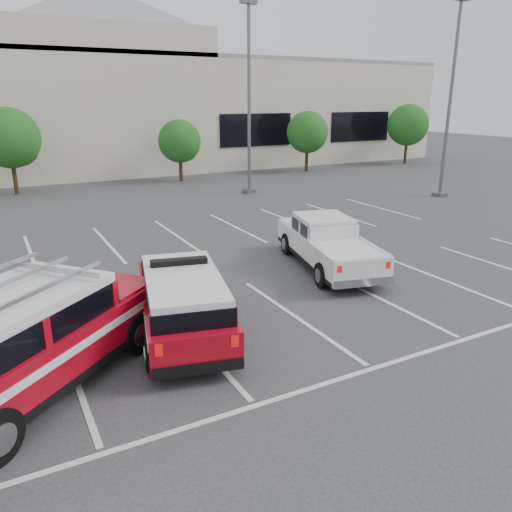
# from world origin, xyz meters

# --- Properties ---
(ground) EXTENTS (120.00, 120.00, 0.00)m
(ground) POSITION_xyz_m (0.00, 0.00, 0.00)
(ground) COLOR #323235
(ground) RESTS_ON ground
(stall_markings) EXTENTS (23.00, 15.00, 0.01)m
(stall_markings) POSITION_xyz_m (0.00, 4.50, 0.01)
(stall_markings) COLOR silver
(stall_markings) RESTS_ON ground
(convention_building) EXTENTS (60.00, 16.99, 13.20)m
(convention_building) POSITION_xyz_m (0.18, 31.86, 4.72)
(convention_building) COLOR beige
(convention_building) RESTS_ON ground
(tree_mid_left) EXTENTS (3.37, 3.37, 4.85)m
(tree_mid_left) POSITION_xyz_m (-4.91, 22.05, 3.04)
(tree_mid_left) COLOR #3F2B19
(tree_mid_left) RESTS_ON ground
(tree_mid_right) EXTENTS (2.77, 2.77, 3.99)m
(tree_mid_right) POSITION_xyz_m (5.09, 22.05, 2.50)
(tree_mid_right) COLOR #3F2B19
(tree_mid_right) RESTS_ON ground
(tree_right) EXTENTS (3.07, 3.07, 4.42)m
(tree_right) POSITION_xyz_m (15.09, 22.05, 2.77)
(tree_right) COLOR #3F2B19
(tree_right) RESTS_ON ground
(tree_far_right) EXTENTS (3.37, 3.37, 4.85)m
(tree_far_right) POSITION_xyz_m (25.09, 22.05, 3.04)
(tree_far_right) COLOR #3F2B19
(tree_far_right) RESTS_ON ground
(light_pole_mid) EXTENTS (0.90, 0.60, 10.24)m
(light_pole_mid) POSITION_xyz_m (7.00, 16.00, 5.19)
(light_pole_mid) COLOR #59595E
(light_pole_mid) RESTS_ON ground
(light_pole_right) EXTENTS (0.90, 0.60, 10.24)m
(light_pole_right) POSITION_xyz_m (16.00, 10.00, 5.19)
(light_pole_right) COLOR #59595E
(light_pole_right) RESTS_ON ground
(fire_chief_suv) EXTENTS (2.87, 5.17, 1.72)m
(fire_chief_suv) POSITION_xyz_m (-2.82, 0.48, 0.70)
(fire_chief_suv) COLOR #A10715
(fire_chief_suv) RESTS_ON ground
(white_pickup) EXTENTS (3.04, 5.52, 1.61)m
(white_pickup) POSITION_xyz_m (3.02, 2.89, 0.64)
(white_pickup) COLOR silver
(white_pickup) RESTS_ON ground
(ladder_suv) EXTENTS (5.80, 5.45, 2.26)m
(ladder_suv) POSITION_xyz_m (-6.20, -0.37, 0.90)
(ladder_suv) COLOR #A10715
(ladder_suv) RESTS_ON ground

